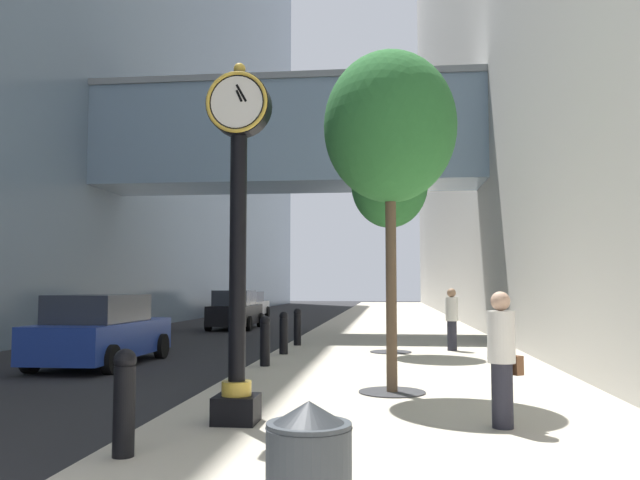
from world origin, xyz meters
name	(u,v)px	position (x,y,z in m)	size (l,w,h in m)	color
ground_plane	(322,327)	(0.00, 27.00, 0.00)	(110.00, 110.00, 0.00)	#262628
sidewalk_right	(393,323)	(3.33, 30.00, 0.07)	(6.66, 80.00, 0.14)	#BCB29E
street_clock	(238,221)	(1.14, 5.48, 2.73)	(0.84, 0.55, 4.72)	black
bollard_nearest	(124,400)	(0.38, 3.77, 0.71)	(0.23, 0.23, 1.10)	black
bollard_third	(238,351)	(0.38, 8.81, 0.71)	(0.23, 0.23, 1.10)	black
bollard_fourth	(265,340)	(0.38, 11.32, 0.71)	(0.23, 0.23, 1.10)	black
bollard_fifth	(284,332)	(0.38, 13.84, 0.71)	(0.23, 0.23, 1.10)	black
bollard_sixth	(297,326)	(0.38, 16.35, 0.71)	(0.23, 0.23, 1.10)	black
street_tree_near	(390,129)	(3.14, 8.06, 4.56)	(2.25, 2.25, 5.74)	#333335
street_tree_mid_near	(389,185)	(3.14, 14.59, 4.63)	(2.08, 2.08, 5.72)	#333335
pedestrian_walking	(502,356)	(4.50, 5.56, 1.03)	(0.52, 0.48, 1.68)	#23232D
pedestrian_by_clock	(452,317)	(4.82, 15.23, 1.04)	(0.44, 0.44, 1.70)	#23232D
car_black_near	(235,310)	(-3.74, 25.46, 0.83)	(2.07, 4.33, 1.72)	black
car_white_mid	(247,305)	(-5.48, 35.62, 0.78)	(2.06, 4.67, 1.60)	silver
car_blue_far	(102,331)	(-3.78, 12.15, 0.82)	(2.05, 4.60, 1.69)	navy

